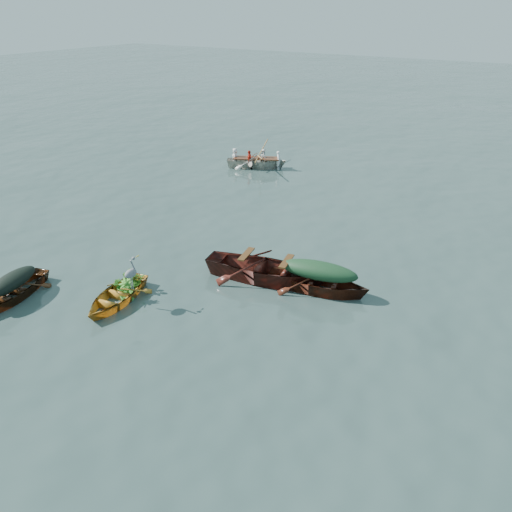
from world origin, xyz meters
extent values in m
plane|color=#354A46|center=(0.00, 0.00, 0.00)|extent=(140.00, 140.00, 0.00)
imported|color=orange|center=(-2.41, 0.20, 0.00)|extent=(1.81, 3.18, 0.80)
imported|color=#4A2A11|center=(-5.01, -1.16, 0.00)|extent=(1.97, 3.42, 0.77)
imported|color=#572414|center=(2.04, 3.68, 0.00)|extent=(4.23, 1.96, 0.93)
imported|color=#511C14|center=(0.48, 3.40, 0.00)|extent=(5.37, 2.55, 1.25)
imported|color=beige|center=(-5.78, 12.84, 0.00)|extent=(4.25, 2.99, 0.98)
ellipsoid|color=black|center=(-5.01, -1.16, 0.59)|extent=(1.08, 1.88, 0.40)
ellipsoid|color=#193D25|center=(2.04, 3.68, 0.73)|extent=(2.33, 1.08, 0.52)
imported|color=#33761E|center=(-2.49, 0.74, 0.70)|extent=(0.85, 1.01, 0.60)
imported|color=white|center=(-5.78, 12.84, 0.87)|extent=(3.09, 2.31, 0.76)
camera|label=1|loc=(7.09, -7.66, 7.44)|focal=35.00mm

